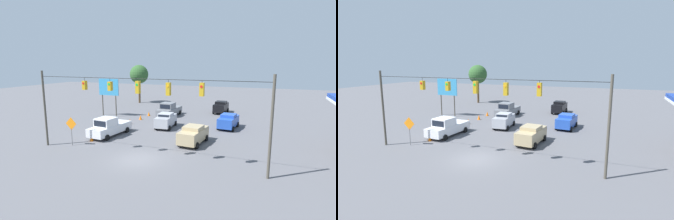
# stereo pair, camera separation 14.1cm
# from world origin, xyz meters

# --- Properties ---
(ground_plane) EXTENTS (140.00, 140.00, 0.00)m
(ground_plane) POSITION_xyz_m (0.00, 0.00, 0.00)
(ground_plane) COLOR #56565B
(overhead_signal_span) EXTENTS (20.73, 0.38, 7.36)m
(overhead_signal_span) POSITION_xyz_m (-0.17, -0.14, 4.90)
(overhead_signal_span) COLOR #4C473D
(overhead_signal_span) RESTS_ON ground_plane
(pickup_truck_grey_withflow_far) EXTENTS (2.47, 5.51, 2.12)m
(pickup_truck_grey_withflow_far) POSITION_xyz_m (4.33, -18.03, 0.98)
(pickup_truck_grey_withflow_far) COLOR slate
(pickup_truck_grey_withflow_far) RESTS_ON ground_plane
(sedan_tan_crossing_near) EXTENTS (2.37, 4.54, 1.85)m
(sedan_tan_crossing_near) POSITION_xyz_m (-3.04, -6.01, 0.97)
(sedan_tan_crossing_near) COLOR tan
(sedan_tan_crossing_near) RESTS_ON ground_plane
(sedan_black_oncoming_deep) EXTENTS (2.10, 4.13, 1.92)m
(sedan_black_oncoming_deep) POSITION_xyz_m (-2.60, -23.43, 1.00)
(sedan_black_oncoming_deep) COLOR black
(sedan_black_oncoming_deep) RESTS_ON ground_plane
(sedan_silver_withflow_mid) EXTENTS (2.20, 4.22, 1.86)m
(sedan_silver_withflow_mid) POSITION_xyz_m (2.04, -11.12, 0.97)
(sedan_silver_withflow_mid) COLOR #A8AAB2
(sedan_silver_withflow_mid) RESTS_ON ground_plane
(sedan_blue_oncoming_far) EXTENTS (2.33, 4.16, 1.83)m
(sedan_blue_oncoming_far) POSITION_xyz_m (-5.34, -13.62, 0.95)
(sedan_blue_oncoming_far) COLOR #234CB2
(sedan_blue_oncoming_far) RESTS_ON ground_plane
(pickup_truck_white_parked_shoulder) EXTENTS (2.57, 5.74, 2.12)m
(pickup_truck_white_parked_shoulder) POSITION_xyz_m (6.56, -5.37, 0.98)
(pickup_truck_white_parked_shoulder) COLOR silver
(pickup_truck_white_parked_shoulder) RESTS_ON ground_plane
(traffic_cone_nearest) EXTENTS (0.40, 0.40, 0.71)m
(traffic_cone_nearest) POSITION_xyz_m (7.06, -2.87, 0.35)
(traffic_cone_nearest) COLOR orange
(traffic_cone_nearest) RESTS_ON ground_plane
(traffic_cone_second) EXTENTS (0.40, 0.40, 0.71)m
(traffic_cone_second) POSITION_xyz_m (7.11, -5.64, 0.35)
(traffic_cone_second) COLOR orange
(traffic_cone_second) RESTS_ON ground_plane
(traffic_cone_third) EXTENTS (0.40, 0.40, 0.71)m
(traffic_cone_third) POSITION_xyz_m (7.18, -8.56, 0.35)
(traffic_cone_third) COLOR orange
(traffic_cone_third) RESTS_ON ground_plane
(traffic_cone_fourth) EXTENTS (0.40, 0.40, 0.71)m
(traffic_cone_fourth) POSITION_xyz_m (7.24, -11.16, 0.35)
(traffic_cone_fourth) COLOR orange
(traffic_cone_fourth) RESTS_ON ground_plane
(traffic_cone_fifth) EXTENTS (0.40, 0.40, 0.71)m
(traffic_cone_fifth) POSITION_xyz_m (7.18, -14.04, 0.35)
(traffic_cone_fifth) COLOR orange
(traffic_cone_fifth) RESTS_ON ground_plane
(traffic_cone_farthest) EXTENTS (0.40, 0.40, 0.71)m
(traffic_cone_farthest) POSITION_xyz_m (7.26, -16.95, 0.35)
(traffic_cone_farthest) COLOR orange
(traffic_cone_farthest) RESTS_ON ground_plane
(roadside_billboard) EXTENTS (3.41, 0.16, 5.69)m
(roadside_billboard) POSITION_xyz_m (12.91, -14.79, 4.05)
(roadside_billboard) COLOR #4C473D
(roadside_billboard) RESTS_ON ground_plane
(work_zone_sign) EXTENTS (1.27, 0.06, 2.84)m
(work_zone_sign) POSITION_xyz_m (7.95, -1.00, 1.99)
(work_zone_sign) COLOR slate
(work_zone_sign) RESTS_ON ground_plane
(tree_horizon_left) EXTENTS (3.72, 3.72, 7.65)m
(tree_horizon_left) POSITION_xyz_m (14.89, -28.36, 5.73)
(tree_horizon_left) COLOR #4C3823
(tree_horizon_left) RESTS_ON ground_plane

